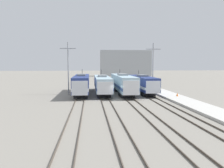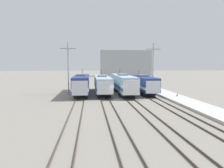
% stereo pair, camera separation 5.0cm
% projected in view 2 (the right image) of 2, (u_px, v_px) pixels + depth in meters
% --- Properties ---
extents(ground_plane, '(400.00, 400.00, 0.00)m').
position_uv_depth(ground_plane, '(118.00, 100.00, 37.69)').
color(ground_plane, gray).
extents(rail_pair_far_left, '(1.51, 120.00, 0.15)m').
position_uv_depth(rail_pair_far_left, '(80.00, 100.00, 37.05)').
color(rail_pair_far_left, '#4C4238').
rests_on(rail_pair_far_left, ground_plane).
extents(rail_pair_center_left, '(1.51, 120.00, 0.15)m').
position_uv_depth(rail_pair_center_left, '(105.00, 100.00, 37.47)').
color(rail_pair_center_left, '#4C4238').
rests_on(rail_pair_center_left, ground_plane).
extents(rail_pair_center_right, '(1.51, 120.00, 0.15)m').
position_uv_depth(rail_pair_center_right, '(130.00, 99.00, 37.90)').
color(rail_pair_center_right, '#4C4238').
rests_on(rail_pair_center_right, ground_plane).
extents(rail_pair_far_right, '(1.51, 120.00, 0.15)m').
position_uv_depth(rail_pair_far_right, '(154.00, 99.00, 38.33)').
color(rail_pair_far_right, '#4C4238').
rests_on(rail_pair_far_right, ground_plane).
extents(locomotive_far_left, '(2.98, 17.62, 5.12)m').
position_uv_depth(locomotive_far_left, '(82.00, 84.00, 44.56)').
color(locomotive_far_left, black).
rests_on(locomotive_far_left, ground_plane).
extents(locomotive_center_left, '(3.04, 18.32, 5.04)m').
position_uv_depth(locomotive_center_left, '(102.00, 84.00, 45.98)').
color(locomotive_center_left, '#232326').
rests_on(locomotive_center_left, ground_plane).
extents(locomotive_center_right, '(3.06, 19.71, 5.06)m').
position_uv_depth(locomotive_center_right, '(123.00, 83.00, 45.83)').
color(locomotive_center_right, '#232326').
rests_on(locomotive_center_right, ground_plane).
extents(locomotive_far_right, '(2.91, 16.51, 4.84)m').
position_uv_depth(locomotive_far_right, '(143.00, 84.00, 46.43)').
color(locomotive_far_right, black).
rests_on(locomotive_far_right, ground_plane).
extents(catenary_tower_left, '(3.16, 0.24, 10.63)m').
position_uv_depth(catenary_tower_left, '(68.00, 66.00, 44.45)').
color(catenary_tower_left, gray).
rests_on(catenary_tower_left, ground_plane).
extents(catenary_tower_right, '(3.16, 0.24, 10.63)m').
position_uv_depth(catenary_tower_right, '(153.00, 66.00, 46.21)').
color(catenary_tower_right, gray).
rests_on(catenary_tower_right, ground_plane).
extents(platform, '(4.00, 120.00, 0.31)m').
position_uv_depth(platform, '(177.00, 98.00, 38.74)').
color(platform, beige).
rests_on(platform, ground_plane).
extents(traffic_cone, '(0.38, 0.38, 0.61)m').
position_uv_depth(traffic_cone, '(177.00, 95.00, 40.06)').
color(traffic_cone, orange).
rests_on(traffic_cone, platform).
extents(depot_building, '(27.49, 8.03, 13.94)m').
position_uv_depth(depot_building, '(126.00, 63.00, 120.11)').
color(depot_building, '#9EA3A8').
rests_on(depot_building, ground_plane).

